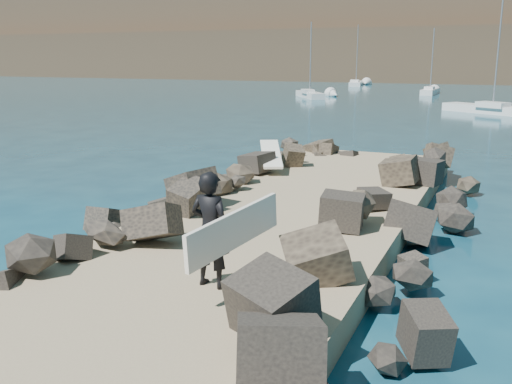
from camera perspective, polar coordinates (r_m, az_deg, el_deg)
ground at (r=14.01m, az=1.66°, el=-5.12°), size 800.00×800.00×0.00m
jetty at (r=12.18m, az=-1.91°, el=-6.50°), size 6.00×26.00×0.60m
riprap_left at (r=13.96m, az=-11.82°, el=-3.32°), size 2.60×22.00×1.00m
riprap_right at (r=11.70m, az=12.18°, el=-6.62°), size 2.60×22.00×1.00m
surfboard_resting at (r=19.89m, az=1.50°, el=3.51°), size 1.71×2.59×0.09m
surfer_with_board at (r=9.59m, az=-4.23°, el=-3.79°), size 1.10×2.46×2.01m
sailboat_e at (r=94.43m, az=9.95°, el=10.64°), size 3.21×8.21×9.58m
sailboat_b at (r=74.39m, az=17.00°, el=9.60°), size 1.55×6.63×8.02m
sailboat_c at (r=50.11m, az=22.57°, el=7.64°), size 8.15×6.14×10.08m
sailboat_a at (r=65.32m, az=5.38°, el=9.68°), size 5.15×6.60×8.38m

